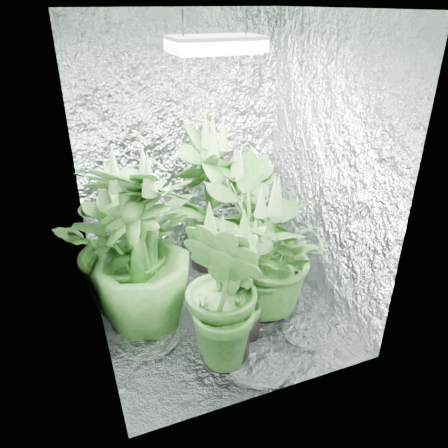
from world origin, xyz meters
TOP-DOWN VIEW (x-y plane):
  - ground at (0.00, 0.00)m, footprint 1.60×1.60m
  - walls at (0.00, 0.00)m, footprint 1.62×1.62m
  - ceiling at (0.00, 0.00)m, footprint 1.60×1.60m
  - grow_lamp at (0.00, 0.00)m, footprint 0.50×0.30m
  - plant_a at (-0.55, 0.32)m, footprint 1.01×1.01m
  - plant_b at (0.16, 0.64)m, footprint 0.89×0.89m
  - plant_c at (0.41, 0.47)m, footprint 0.57×0.57m
  - plant_d at (-0.51, 0.06)m, footprint 0.93×0.93m
  - plant_e at (0.32, -0.12)m, footprint 0.87×0.87m
  - plant_f at (0.07, -0.27)m, footprint 0.49×0.49m
  - plant_g at (-0.11, -0.44)m, footprint 0.64×0.64m
  - circulation_fan at (0.59, 0.14)m, footprint 0.16×0.33m
  - plant_label at (-0.05, -0.47)m, footprint 0.06×0.05m

SIDE VIEW (x-z plane):
  - ground at x=0.00m, z-range 0.00..0.00m
  - circulation_fan at x=0.59m, z-range -0.03..0.35m
  - plant_label at x=-0.05m, z-range 0.26..0.34m
  - plant_f at x=0.07m, z-range -0.04..0.84m
  - plant_c at x=0.41m, z-range -0.04..1.01m
  - plant_e at x=0.32m, z-range -0.03..1.00m
  - plant_g at x=-0.11m, z-range -0.05..1.06m
  - plant_a at x=-0.55m, z-range -0.03..1.11m
  - plant_d at x=-0.51m, z-range -0.04..1.26m
  - plant_b at x=0.16m, z-range -0.04..1.26m
  - walls at x=0.00m, z-range 0.00..2.00m
  - grow_lamp at x=0.00m, z-range 1.72..1.94m
  - ceiling at x=0.00m, z-range 2.00..2.00m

